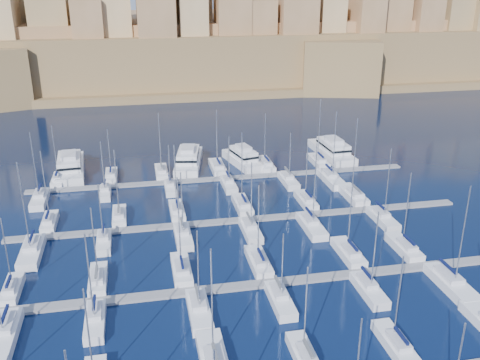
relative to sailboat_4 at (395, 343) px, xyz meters
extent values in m
plane|color=black|center=(-10.66, 28.95, -0.73)|extent=(600.00, 600.00, 0.00)
cube|color=slate|center=(-10.66, 16.95, -0.53)|extent=(84.00, 2.00, 0.40)
cube|color=slate|center=(-10.66, 38.95, -0.53)|extent=(84.00, 2.00, 0.40)
cube|color=slate|center=(-10.66, 60.95, -0.53)|extent=(84.00, 2.00, 0.40)
cylinder|color=#9EA0A8|center=(-35.40, 0.48, 6.21)|extent=(0.18, 0.18, 11.25)
cube|color=silver|center=(-22.04, 0.09, 1.04)|extent=(2.17, 4.65, 0.70)
cylinder|color=#9EA0A8|center=(-22.04, 1.64, 7.54)|extent=(0.18, 0.18, 13.69)
cube|color=#595B60|center=(-22.04, -0.43, 2.09)|extent=(0.35, 4.14, 0.35)
cube|color=white|center=(-11.48, -0.01, -0.22)|extent=(2.42, 8.08, 1.60)
cube|color=silver|center=(-11.48, -0.81, 0.93)|extent=(1.70, 3.63, 0.70)
cylinder|color=#9EA0A8|center=(-11.48, 0.40, 6.11)|extent=(0.18, 0.18, 11.07)
cube|color=#595B60|center=(-11.48, -1.22, 1.98)|extent=(0.35, 3.23, 0.35)
cube|color=white|center=(0.00, 0.11, -0.22)|extent=(2.49, 8.30, 1.62)
cube|color=silver|center=(0.00, -0.72, 0.94)|extent=(1.74, 3.74, 0.70)
cylinder|color=#9EA0A8|center=(0.00, 0.52, 6.14)|extent=(0.18, 0.18, 11.11)
cube|color=#0A133E|center=(0.00, -1.14, 1.99)|extent=(0.35, 3.32, 0.35)
cube|color=white|center=(-47.86, 21.83, -0.23)|extent=(2.33, 7.76, 1.59)
cube|color=silver|center=(-47.86, 21.06, 0.91)|extent=(1.63, 3.49, 0.70)
cylinder|color=#9EA0A8|center=(-47.86, 22.22, 5.75)|extent=(0.18, 0.18, 10.38)
cube|color=#0A133E|center=(-47.86, 20.67, 1.96)|extent=(0.35, 3.10, 0.35)
cube|color=white|center=(-36.00, 22.17, -0.22)|extent=(2.53, 8.44, 1.62)
cube|color=silver|center=(-36.00, 21.33, 0.95)|extent=(1.77, 3.80, 0.70)
cylinder|color=#9EA0A8|center=(-36.00, 22.60, 5.93)|extent=(0.18, 0.18, 10.66)
cube|color=#595B60|center=(-36.00, 20.91, 2.00)|extent=(0.35, 3.38, 0.35)
cube|color=white|center=(-23.72, 22.50, -0.20)|extent=(2.73, 9.09, 1.65)
cube|color=silver|center=(-23.72, 21.59, 0.98)|extent=(1.91, 4.09, 0.70)
cylinder|color=#9EA0A8|center=(-23.72, 22.95, 7.70)|extent=(0.18, 0.18, 14.15)
cube|color=#0A133E|center=(-23.72, 21.14, 2.03)|extent=(0.35, 3.64, 0.35)
cube|color=white|center=(-11.70, 22.55, -0.20)|extent=(2.76, 9.18, 1.66)
cube|color=silver|center=(-11.70, 21.63, 0.98)|extent=(1.93, 4.13, 0.70)
cylinder|color=#9EA0A8|center=(-11.70, 23.01, 6.60)|extent=(0.18, 0.18, 11.94)
cube|color=#0A133E|center=(-11.70, 21.17, 2.03)|extent=(0.35, 3.67, 0.35)
cube|color=white|center=(3.14, 22.56, -0.20)|extent=(2.76, 9.21, 1.66)
cube|color=silver|center=(3.14, 21.64, 0.98)|extent=(1.93, 4.14, 0.70)
cylinder|color=#9EA0A8|center=(3.14, 23.02, 7.18)|extent=(0.18, 0.18, 13.09)
cube|color=#0A133E|center=(3.14, 21.18, 2.03)|extent=(0.35, 3.68, 0.35)
cube|color=white|center=(12.77, 22.49, -0.20)|extent=(2.72, 9.07, 1.65)
cube|color=silver|center=(12.77, 21.58, 0.98)|extent=(1.90, 4.08, 0.70)
cylinder|color=#9EA0A8|center=(12.77, 22.94, 6.72)|extent=(0.18, 0.18, 12.18)
cube|color=#0A133E|center=(12.77, 21.13, 2.03)|extent=(0.35, 3.63, 0.35)
cube|color=white|center=(-46.76, 11.07, -0.18)|extent=(2.93, 9.76, 1.69)
cube|color=silver|center=(-46.76, 12.05, 1.01)|extent=(2.05, 4.39, 0.70)
cube|color=#0A133E|center=(-46.76, 12.54, 2.06)|extent=(0.35, 3.90, 0.35)
cube|color=white|center=(-35.91, 11.77, -0.22)|extent=(2.51, 8.37, 1.62)
cube|color=silver|center=(-35.91, 12.61, 0.94)|extent=(1.76, 3.77, 0.70)
cylinder|color=#9EA0A8|center=(-35.91, 11.35, 6.69)|extent=(0.18, 0.18, 12.19)
cube|color=#0A133E|center=(-35.91, 13.03, 1.99)|extent=(0.35, 3.35, 0.35)
cube|color=white|center=(-22.46, 11.34, -0.20)|extent=(2.77, 9.24, 1.66)
cube|color=silver|center=(-22.46, 12.26, 0.99)|extent=(1.94, 4.16, 0.70)
cylinder|color=#9EA0A8|center=(-22.46, 10.87, 6.35)|extent=(0.18, 0.18, 11.43)
cube|color=#595B60|center=(-22.46, 12.72, 2.04)|extent=(0.35, 3.69, 0.35)
cube|color=white|center=(-11.18, 11.66, -0.21)|extent=(2.58, 8.60, 1.63)
cube|color=silver|center=(-11.18, 12.52, 0.95)|extent=(1.81, 3.87, 0.70)
cylinder|color=#9EA0A8|center=(-11.18, 11.23, 5.49)|extent=(0.18, 0.18, 9.77)
cube|color=#595B60|center=(-11.18, 12.95, 2.00)|extent=(0.35, 3.44, 0.35)
cube|color=white|center=(1.87, 11.67, -0.21)|extent=(2.57, 8.57, 1.63)
cube|color=silver|center=(1.87, 12.53, 0.95)|extent=(1.80, 3.86, 0.70)
cylinder|color=#9EA0A8|center=(1.87, 11.24, 6.46)|extent=(0.18, 0.18, 11.72)
cube|color=#0A133E|center=(1.87, 12.95, 2.00)|extent=(0.35, 3.43, 0.35)
cube|color=white|center=(14.17, 10.59, -0.16)|extent=(3.22, 10.73, 1.74)
cube|color=silver|center=(14.17, 11.66, 1.06)|extent=(2.25, 4.83, 0.70)
cylinder|color=#9EA0A8|center=(14.17, 10.05, 8.11)|extent=(0.18, 0.18, 14.80)
cube|color=#0A133E|center=(14.17, 12.20, 2.11)|extent=(0.35, 4.29, 0.35)
cube|color=white|center=(-45.53, 44.00, -0.22)|extent=(2.43, 8.10, 1.60)
cube|color=silver|center=(-45.53, 43.19, 0.93)|extent=(1.70, 3.64, 0.70)
cylinder|color=#9EA0A8|center=(-45.53, 44.41, 6.95)|extent=(0.18, 0.18, 12.74)
cube|color=#0A133E|center=(-45.53, 42.79, 1.98)|extent=(0.35, 3.24, 0.35)
cube|color=white|center=(-33.16, 44.12, -0.22)|extent=(2.50, 8.33, 1.62)
cube|color=silver|center=(-33.16, 43.29, 0.94)|extent=(1.75, 3.75, 0.70)
cylinder|color=#9EA0A8|center=(-33.16, 44.53, 6.65)|extent=(0.18, 0.18, 12.12)
cube|color=#595B60|center=(-33.16, 42.87, 1.99)|extent=(0.35, 3.33, 0.35)
cube|color=white|center=(-22.47, 44.30, -0.21)|extent=(2.61, 8.70, 1.63)
cube|color=silver|center=(-22.47, 43.43, 0.96)|extent=(1.83, 3.91, 0.70)
cylinder|color=#9EA0A8|center=(-22.47, 44.74, 6.77)|extent=(0.18, 0.18, 12.32)
cube|color=#0A133E|center=(-22.47, 43.00, 2.01)|extent=(0.35, 3.48, 0.35)
cube|color=white|center=(-9.78, 44.56, -0.20)|extent=(2.76, 9.21, 1.66)
cube|color=silver|center=(-9.78, 43.64, 0.98)|extent=(1.93, 4.15, 0.70)
cylinder|color=#9EA0A8|center=(-9.78, 45.02, 7.53)|extent=(0.18, 0.18, 13.80)
cube|color=#0A133E|center=(-9.78, 43.18, 2.03)|extent=(0.35, 3.69, 0.35)
cube|color=white|center=(3.05, 44.30, -0.21)|extent=(2.60, 8.68, 1.63)
cube|color=silver|center=(3.05, 43.43, 0.96)|extent=(1.82, 3.91, 0.70)
cylinder|color=#9EA0A8|center=(3.05, 44.73, 5.99)|extent=(0.18, 0.18, 10.76)
cube|color=#0A133E|center=(3.05, 42.99, 2.01)|extent=(0.35, 3.47, 0.35)
cube|color=white|center=(13.22, 45.11, -0.17)|extent=(3.09, 10.30, 1.72)
cube|color=silver|center=(13.22, 44.08, 1.04)|extent=(2.16, 4.64, 0.70)
cylinder|color=#9EA0A8|center=(13.22, 45.62, 8.28)|extent=(0.18, 0.18, 15.18)
cube|color=#595B60|center=(13.22, 43.56, 2.09)|extent=(0.35, 4.12, 0.35)
cube|color=white|center=(-46.89, 32.68, -0.16)|extent=(3.17, 10.55, 1.73)
cube|color=silver|center=(-46.89, 33.73, 1.05)|extent=(2.22, 4.75, 0.70)
cylinder|color=#9EA0A8|center=(-46.89, 32.15, 8.11)|extent=(0.18, 0.18, 14.82)
cube|color=#0A133E|center=(-46.89, 34.26, 2.10)|extent=(0.35, 4.22, 0.35)
cube|color=white|center=(-35.59, 34.01, -0.23)|extent=(2.37, 7.89, 1.59)
cube|color=silver|center=(-35.59, 34.80, 0.92)|extent=(1.66, 3.55, 0.70)
cylinder|color=#9EA0A8|center=(-35.59, 33.62, 5.55)|extent=(0.18, 0.18, 9.96)
cube|color=#0A133E|center=(-35.59, 35.19, 1.97)|extent=(0.35, 3.15, 0.35)
cube|color=white|center=(-22.40, 33.40, -0.20)|extent=(2.73, 9.12, 1.66)
cube|color=silver|center=(-22.40, 34.31, 0.98)|extent=(1.91, 4.10, 0.70)
cylinder|color=#9EA0A8|center=(-22.40, 32.94, 6.23)|extent=(0.18, 0.18, 11.20)
cube|color=#595B60|center=(-22.40, 34.76, 2.03)|extent=(0.35, 3.65, 0.35)
cube|color=white|center=(-10.57, 33.49, -0.20)|extent=(2.68, 8.94, 1.65)
cube|color=silver|center=(-10.57, 34.38, 0.97)|extent=(1.88, 4.02, 0.70)
cylinder|color=#9EA0A8|center=(-10.57, 33.04, 6.67)|extent=(0.18, 0.18, 12.10)
cube|color=#595B60|center=(-10.57, 34.83, 2.02)|extent=(0.35, 3.57, 0.35)
cube|color=white|center=(0.45, 33.02, -0.18)|extent=(2.96, 9.86, 1.69)
cube|color=silver|center=(0.45, 34.01, 1.02)|extent=(2.07, 4.44, 0.70)
cylinder|color=#9EA0A8|center=(0.45, 32.53, 8.07)|extent=(0.18, 0.18, 14.81)
cube|color=#0A133E|center=(0.45, 34.50, 2.07)|extent=(0.35, 3.95, 0.35)
cube|color=white|center=(14.24, 33.37, -0.20)|extent=(2.75, 9.16, 1.66)
cube|color=silver|center=(14.24, 34.29, 0.98)|extent=(1.92, 4.12, 0.70)
cylinder|color=#9EA0A8|center=(14.24, 32.92, 7.12)|extent=(0.18, 0.18, 12.97)
cube|color=#0A133E|center=(14.24, 34.75, 2.03)|extent=(0.35, 3.66, 0.35)
cube|color=white|center=(-46.48, 65.98, -0.23)|extent=(2.41, 8.04, 1.60)
cube|color=silver|center=(-46.48, 65.17, 0.93)|extent=(1.69, 3.62, 0.70)
cylinder|color=#9EA0A8|center=(-46.48, 66.38, 6.35)|extent=(0.18, 0.18, 11.55)
cube|color=#0A133E|center=(-46.48, 64.77, 1.98)|extent=(0.35, 3.22, 0.35)
cube|color=white|center=(-35.13, 66.20, -0.21)|extent=(2.55, 8.49, 1.62)
cube|color=silver|center=(-35.13, 65.35, 0.95)|extent=(1.78, 3.82, 0.70)
cylinder|color=#9EA0A8|center=(-35.13, 66.63, 5.58)|extent=(0.18, 0.18, 9.96)
cube|color=#0A133E|center=(-35.13, 64.93, 2.00)|extent=(0.35, 3.40, 0.35)
cube|color=white|center=(-24.02, 66.43, -0.20)|extent=(2.68, 8.94, 1.65)
cube|color=silver|center=(-24.02, 65.53, 0.97)|extent=(1.88, 4.02, 0.70)
cylinder|color=#9EA0A8|center=(-24.02, 66.87, 7.10)|extent=(0.18, 0.18, 12.95)
cube|color=#595B60|center=(-24.02, 65.08, 2.02)|extent=(0.35, 3.58, 0.35)
cube|color=white|center=(-11.05, 67.00, -0.17)|extent=(3.03, 10.09, 1.70)
cube|color=silver|center=(-11.05, 65.99, 1.03)|extent=(2.12, 4.54, 0.70)
cylinder|color=#9EA0A8|center=(-11.05, 67.50, 7.10)|extent=(0.18, 0.18, 12.85)
cube|color=#0A133E|center=(-11.05, 65.49, 2.08)|extent=(0.35, 4.03, 0.35)
cube|color=white|center=(0.25, 66.87, -0.18)|extent=(2.95, 9.83, 1.69)
cube|color=silver|center=(0.25, 65.89, 1.02)|extent=(2.06, 4.42, 0.70)
cylinder|color=#9EA0A8|center=(0.25, 67.36, 6.41)|extent=(0.18, 0.18, 11.50)
cube|color=#0A133E|center=(0.25, 65.39, 2.07)|extent=(0.35, 3.93, 0.35)
cube|color=white|center=(13.35, 66.63, -0.19)|extent=(2.81, 9.35, 1.67)
cube|color=silver|center=(13.35, 65.70, 0.99)|extent=(1.96, 4.21, 0.70)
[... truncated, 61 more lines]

